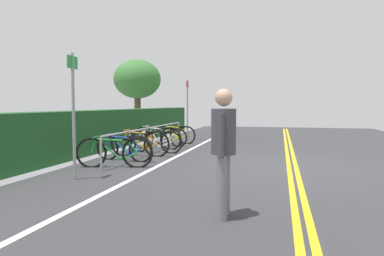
# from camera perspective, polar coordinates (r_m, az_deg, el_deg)

# --- Properties ---
(ground_plane) EXTENTS (29.22, 10.31, 0.05)m
(ground_plane) POSITION_cam_1_polar(r_m,az_deg,el_deg) (8.80, 15.79, -6.09)
(ground_plane) COLOR #353538
(centre_line_yellow_inner) EXTENTS (26.30, 0.10, 0.00)m
(centre_line_yellow_inner) POSITION_cam_1_polar(r_m,az_deg,el_deg) (8.80, 16.32, -5.92)
(centre_line_yellow_inner) COLOR gold
(centre_line_yellow_inner) RESTS_ON ground_plane
(centre_line_yellow_outer) EXTENTS (26.30, 0.10, 0.00)m
(centre_line_yellow_outer) POSITION_cam_1_polar(r_m,az_deg,el_deg) (8.80, 15.27, -5.91)
(centre_line_yellow_outer) COLOR gold
(centre_line_yellow_outer) RESTS_ON ground_plane
(bike_lane_stripe_white) EXTENTS (26.30, 0.12, 0.00)m
(bike_lane_stripe_white) POSITION_cam_1_polar(r_m,az_deg,el_deg) (9.23, -3.95, -5.32)
(bike_lane_stripe_white) COLOR white
(bike_lane_stripe_white) RESTS_ON ground_plane
(bike_rack) EXTENTS (6.26, 0.05, 0.78)m
(bike_rack) POSITION_cam_1_polar(r_m,az_deg,el_deg) (10.91, -6.65, -0.81)
(bike_rack) COLOR #9EA0A5
(bike_rack) RESTS_ON ground_plane
(bicycle_0) EXTENTS (0.55, 1.78, 0.75)m
(bicycle_0) POSITION_cam_1_polar(r_m,az_deg,el_deg) (8.47, -12.34, -3.84)
(bicycle_0) COLOR black
(bicycle_0) RESTS_ON ground_plane
(bicycle_1) EXTENTS (0.46, 1.70, 0.72)m
(bicycle_1) POSITION_cam_1_polar(r_m,az_deg,el_deg) (9.42, -10.91, -3.15)
(bicycle_1) COLOR black
(bicycle_1) RESTS_ON ground_plane
(bicycle_2) EXTENTS (0.46, 1.73, 0.78)m
(bicycle_2) POSITION_cam_1_polar(r_m,az_deg,el_deg) (10.17, -8.35, -2.45)
(bicycle_2) COLOR black
(bicycle_2) RESTS_ON ground_plane
(bicycle_3) EXTENTS (0.46, 1.79, 0.72)m
(bicycle_3) POSITION_cam_1_polar(r_m,az_deg,el_deg) (10.85, -6.04, -2.18)
(bicycle_3) COLOR black
(bicycle_3) RESTS_ON ground_plane
(bicycle_4) EXTENTS (0.46, 1.75, 0.78)m
(bicycle_4) POSITION_cam_1_polar(r_m,az_deg,el_deg) (11.76, -5.67, -1.57)
(bicycle_4) COLOR black
(bicycle_4) RESTS_ON ground_plane
(bicycle_5) EXTENTS (0.46, 1.63, 0.69)m
(bicycle_5) POSITION_cam_1_polar(r_m,az_deg,el_deg) (12.53, -4.21, -1.43)
(bicycle_5) COLOR black
(bicycle_5) RESTS_ON ground_plane
(bicycle_6) EXTENTS (0.46, 1.66, 0.72)m
(bicycle_6) POSITION_cam_1_polar(r_m,az_deg,el_deg) (13.36, -2.76, -1.04)
(bicycle_6) COLOR black
(bicycle_6) RESTS_ON ground_plane
(pedestrian) EXTENTS (0.49, 0.32, 1.67)m
(pedestrian) POSITION_cam_1_polar(r_m,az_deg,el_deg) (4.59, 5.08, -2.59)
(pedestrian) COLOR slate
(pedestrian) RESTS_ON ground_plane
(sign_post_near) EXTENTS (0.36, 0.06, 2.45)m
(sign_post_near) POSITION_cam_1_polar(r_m,az_deg,el_deg) (7.24, -18.51, 3.59)
(sign_post_near) COLOR gray
(sign_post_near) RESTS_ON ground_plane
(sign_post_far) EXTENTS (0.36, 0.06, 2.46)m
(sign_post_far) POSITION_cam_1_polar(r_m,az_deg,el_deg) (14.51, -0.74, 3.84)
(sign_post_far) COLOR gray
(sign_post_far) RESTS_ON ground_plane
(hedge_backdrop) EXTENTS (15.21, 0.86, 1.28)m
(hedge_backdrop) POSITION_cam_1_polar(r_m,az_deg,el_deg) (13.01, -11.88, 0.10)
(hedge_backdrop) COLOR #1C4C21
(hedge_backdrop) RESTS_ON ground_plane
(tree_mid) EXTENTS (2.47, 2.47, 3.81)m
(tree_mid) POSITION_cam_1_polar(r_m,az_deg,el_deg) (19.08, -8.77, 7.68)
(tree_mid) COLOR brown
(tree_mid) RESTS_ON ground_plane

